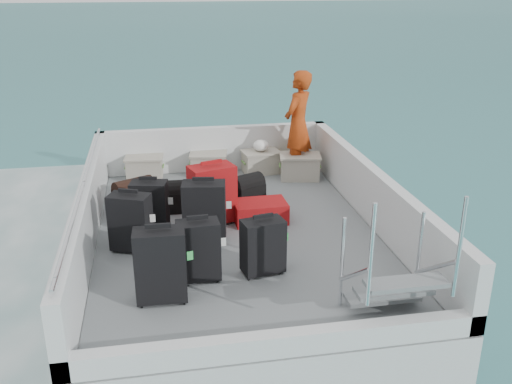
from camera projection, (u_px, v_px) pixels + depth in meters
ground at (237, 277)px, 7.17m from camera, size 160.00×160.00×0.00m
ferry_hull at (237, 255)px, 7.06m from camera, size 3.60×5.00×0.60m
deck at (237, 233)px, 6.95m from camera, size 3.30×4.70×0.02m
deck_fittings at (270, 212)px, 6.58m from camera, size 3.60×5.00×0.90m
suitcase_0 at (161, 266)px, 5.36m from camera, size 0.49×0.29×0.74m
suitcase_1 at (131, 223)px, 6.37m from camera, size 0.51×0.40×0.67m
suitcase_2 at (150, 206)px, 6.89m from camera, size 0.48×0.34×0.62m
suitcase_3 at (199, 251)px, 5.74m from camera, size 0.43×0.27×0.65m
suitcase_4 at (204, 212)px, 6.59m from camera, size 0.53×0.36×0.72m
suitcase_5 at (212, 195)px, 7.08m from camera, size 0.62×0.47×0.75m
suitcase_6 at (263, 247)px, 5.89m from camera, size 0.47×0.33×0.60m
suitcase_8 at (260, 212)px, 7.21m from camera, size 0.67×0.45×0.26m
duffel_0 at (134, 197)px, 7.60m from camera, size 0.60×0.51×0.32m
duffel_1 at (184, 199)px, 7.54m from camera, size 0.54×0.32×0.32m
duffel_2 at (248, 192)px, 7.76m from camera, size 0.50×0.45×0.32m
crate_0 at (145, 168)px, 8.73m from camera, size 0.56×0.41×0.32m
crate_1 at (209, 165)px, 8.89m from camera, size 0.58×0.45×0.32m
crate_2 at (261, 163)px, 8.98m from camera, size 0.58×0.43×0.32m
crate_3 at (300, 168)px, 8.72m from camera, size 0.64×0.50×0.35m
yellow_bag at (285, 163)px, 9.12m from camera, size 0.28×0.26×0.22m
white_bag at (261, 147)px, 8.89m from camera, size 0.24×0.24×0.18m
passenger at (298, 124)px, 8.63m from camera, size 0.69×0.71×1.63m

